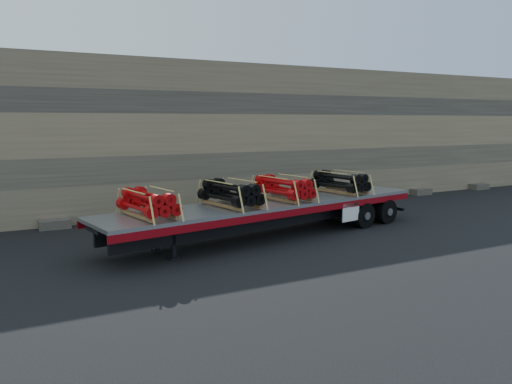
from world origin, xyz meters
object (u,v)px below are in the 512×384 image
Objects in this scene: trailer at (269,219)px; bundle_midrear at (283,189)px; bundle_rear at (340,183)px; bundle_front at (148,204)px; bundle_midfront at (230,194)px.

bundle_midrear is at bearing 0.00° from trailer.
bundle_midrear is at bearing 180.00° from bundle_rear.
bundle_front is at bearing 180.00° from bundle_rear.
trailer is 5.54× the size of bundle_midrear.
bundle_midrear is (5.43, 0.95, 0.02)m from bundle_front.
bundle_rear is (3.07, 0.54, -0.01)m from bundle_midrear.
bundle_front is at bearing 180.00° from bundle_midfront.
bundle_front is 5.51m from bundle_midrear.
bundle_rear is at bearing -0.00° from bundle_midrear.
bundle_front is 3.11m from bundle_midfront.
bundle_rear is (5.43, 0.95, -0.01)m from bundle_midfront.
trailer is at bearing -0.00° from bundle_front.
bundle_midfront is (3.06, 0.54, 0.02)m from bundle_front.
bundle_front is at bearing 180.00° from bundle_midrear.
bundle_midrear is at bearing 0.00° from bundle_front.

